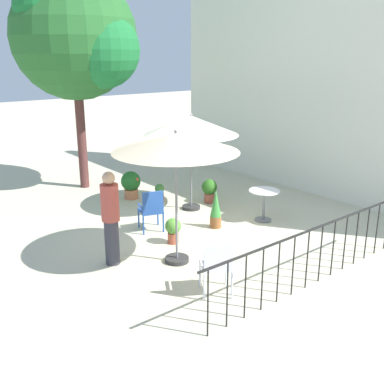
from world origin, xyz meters
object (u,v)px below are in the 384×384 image
object	(u,v)px
cafe_table_0	(264,200)
patio_chair_1	(217,264)
potted_plant_3	(216,209)
potted_plant_1	(131,184)
patio_chair_0	(152,208)
patio_umbrella_1	(176,144)
potted_plant_0	(160,191)
standing_person	(111,217)
potted_plant_2	(209,189)
patio_umbrella_0	(191,126)
potted_plant_4	(173,229)
shade_tree	(77,36)

from	to	relation	value
cafe_table_0	patio_chair_1	bearing A→B (deg)	-59.43
patio_chair_1	potted_plant_3	size ratio (longest dim) A/B	1.07
patio_chair_1	potted_plant_1	bearing A→B (deg)	162.58
patio_chair_0	patio_umbrella_1	bearing A→B (deg)	-17.63
potted_plant_0	potted_plant_3	xyz separation A→B (m)	(2.38, -0.18, 0.19)
patio_chair_1	standing_person	distance (m)	2.17
potted_plant_0	potted_plant_2	bearing A→B (deg)	40.94
patio_chair_0	potted_plant_2	bearing A→B (deg)	107.36
cafe_table_0	patio_umbrella_0	bearing A→B (deg)	-155.45
patio_chair_1	potted_plant_1	xyz separation A→B (m)	(-5.14, 1.61, -0.13)
cafe_table_0	potted_plant_2	distance (m)	1.77
potted_plant_2	standing_person	world-z (taller)	standing_person
potted_plant_4	standing_person	xyz separation A→B (m)	(0.06, -1.41, 0.59)
patio_umbrella_0	standing_person	bearing A→B (deg)	-64.09
cafe_table_0	potted_plant_4	world-z (taller)	cafe_table_0
patio_chair_1	potted_plant_2	bearing A→B (deg)	140.24
potted_plant_4	patio_chair_1	bearing A→B (deg)	-18.66
cafe_table_0	potted_plant_3	size ratio (longest dim) A/B	0.84
shade_tree	standing_person	size ratio (longest dim) A/B	3.32
patio_chair_0	potted_plant_0	size ratio (longest dim) A/B	2.16
potted_plant_3	patio_chair_1	bearing A→B (deg)	-41.62
potted_plant_1	standing_person	bearing A→B (deg)	-36.67
standing_person	potted_plant_0	bearing A→B (deg)	131.99
patio_chair_1	potted_plant_0	bearing A→B (deg)	155.10
potted_plant_3	potted_plant_4	bearing A→B (deg)	-85.06
patio_umbrella_1	patio_chair_1	distance (m)	2.15
patio_umbrella_0	potted_plant_2	bearing A→B (deg)	97.66
potted_plant_2	potted_plant_3	bearing A→B (deg)	-36.63
patio_umbrella_0	cafe_table_0	size ratio (longest dim) A/B	3.25
cafe_table_0	patio_chair_1	world-z (taller)	patio_chair_1
standing_person	patio_chair_1	bearing A→B (deg)	19.29
potted_plant_3	potted_plant_1	bearing A→B (deg)	-173.64
potted_plant_4	standing_person	distance (m)	1.53
patio_chair_1	shade_tree	bearing A→B (deg)	170.15
patio_umbrella_0	cafe_table_0	world-z (taller)	patio_umbrella_0
shade_tree	standing_person	bearing A→B (deg)	-21.46
potted_plant_4	cafe_table_0	bearing A→B (deg)	83.72
patio_chair_0	potted_plant_0	world-z (taller)	patio_chair_0
patio_umbrella_0	patio_umbrella_1	bearing A→B (deg)	-44.06
potted_plant_2	potted_plant_3	xyz separation A→B (m)	(1.39, -1.03, 0.07)
patio_umbrella_0	patio_chair_0	world-z (taller)	patio_umbrella_0
patio_umbrella_1	potted_plant_3	size ratio (longest dim) A/B	2.86
patio_chair_0	potted_plant_3	world-z (taller)	patio_chair_0
shade_tree	cafe_table_0	bearing A→B (deg)	20.54
shade_tree	potted_plant_0	world-z (taller)	shade_tree
patio_umbrella_1	potted_plant_2	bearing A→B (deg)	129.15
potted_plant_3	patio_chair_0	bearing A→B (deg)	-119.68
shade_tree	patio_chair_1	bearing A→B (deg)	-9.85
potted_plant_1	potted_plant_2	xyz separation A→B (m)	(1.56, 1.36, -0.05)
potted_plant_0	potted_plant_4	distance (m)	2.86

